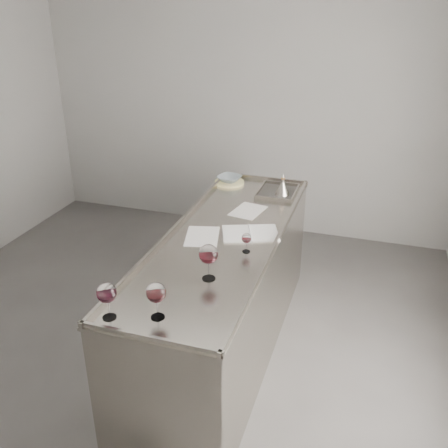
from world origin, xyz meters
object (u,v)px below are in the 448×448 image
(wine_glass_middle, at_px, (156,294))
(wine_glass_small, at_px, (246,239))
(wine_glass_left, at_px, (107,294))
(wine_funnel, at_px, (283,188))
(ceramic_bowl, at_px, (229,179))
(wine_glass_right, at_px, (208,255))
(counter, at_px, (224,294))
(notebook, at_px, (250,233))

(wine_glass_middle, distance_m, wine_glass_small, 0.87)
(wine_glass_left, bearing_deg, wine_funnel, 75.84)
(wine_glass_middle, bearing_deg, ceramic_bowl, 96.73)
(wine_glass_right, relative_size, ceramic_bowl, 1.11)
(counter, xyz_separation_m, wine_glass_right, (0.09, -0.56, 0.62))
(ceramic_bowl, xyz_separation_m, wine_funnel, (0.50, -0.12, 0.01))
(wine_glass_left, bearing_deg, counter, 75.72)
(wine_glass_right, distance_m, ceramic_bowl, 1.61)
(wine_glass_left, distance_m, wine_glass_small, 1.03)
(wine_glass_middle, bearing_deg, wine_glass_small, 73.70)
(counter, distance_m, wine_glass_right, 0.84)
(counter, bearing_deg, wine_glass_left, -104.28)
(wine_glass_left, relative_size, ceramic_bowl, 1.02)
(wine_funnel, bearing_deg, wine_glass_right, -95.35)
(wine_glass_right, height_order, wine_glass_small, wine_glass_right)
(wine_glass_right, distance_m, notebook, 0.67)
(counter, height_order, wine_glass_left, wine_glass_left)
(wine_glass_left, bearing_deg, wine_glass_middle, 18.36)
(wine_glass_left, distance_m, wine_glass_middle, 0.25)
(counter, xyz_separation_m, wine_glass_middle, (-0.04, -1.00, 0.61))
(wine_glass_middle, bearing_deg, notebook, 79.54)
(wine_glass_small, height_order, notebook, wine_glass_small)
(counter, xyz_separation_m, wine_funnel, (0.22, 0.89, 0.52))
(wine_glass_small, bearing_deg, counter, 140.50)
(wine_glass_small, bearing_deg, wine_glass_left, -117.80)
(ceramic_bowl, bearing_deg, counter, -74.72)
(wine_glass_left, height_order, wine_glass_middle, same)
(counter, height_order, wine_glass_small, wine_glass_small)
(wine_glass_left, bearing_deg, notebook, 69.45)
(wine_glass_right, xyz_separation_m, wine_funnel, (0.14, 1.45, -0.10))
(wine_glass_left, bearing_deg, wine_glass_right, 55.26)
(wine_glass_small, bearing_deg, ceramic_bowl, 112.22)
(ceramic_bowl, bearing_deg, notebook, -64.49)
(ceramic_bowl, bearing_deg, wine_glass_middle, -83.27)
(wine_glass_small, xyz_separation_m, ceramic_bowl, (-0.48, 1.18, -0.05))
(wine_glass_middle, xyz_separation_m, wine_funnel, (0.26, 1.89, -0.09))
(notebook, bearing_deg, wine_glass_middle, -121.01)
(notebook, bearing_deg, wine_glass_left, -131.10)
(wine_glass_left, xyz_separation_m, ceramic_bowl, (-0.00, 2.09, -0.10))
(wine_glass_middle, bearing_deg, counter, 87.82)
(counter, bearing_deg, ceramic_bowl, 105.28)
(counter, bearing_deg, wine_glass_middle, -92.18)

